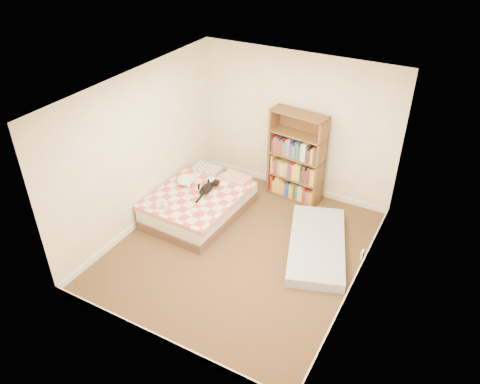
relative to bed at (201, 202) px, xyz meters
The scene contains 6 objects.
room 1.52m from the bed, 26.40° to the right, with size 3.51×4.01×2.51m.
bed is the anchor object (origin of this frame).
bookshelf 1.75m from the bed, 46.71° to the left, with size 1.00×0.43×1.60m.
floor_mattress 2.07m from the bed, ahead, with size 0.81×1.80×0.16m, color #6983B0.
black_cat 0.31m from the bed, 34.67° to the left, with size 0.27×0.64×0.14m.
white_dog 0.44m from the bed, 166.26° to the left, with size 0.33×0.34×0.16m.
Camera 1 is at (2.65, -4.84, 4.59)m, focal length 35.00 mm.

